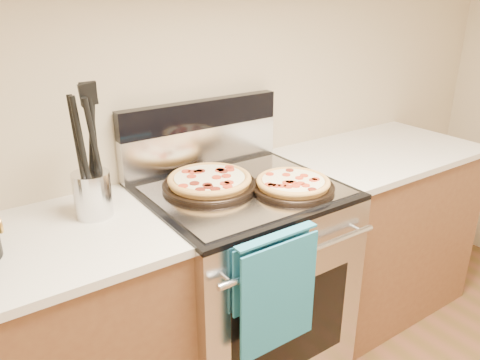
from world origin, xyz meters
TOP-DOWN VIEW (x-y plane):
  - wall_back at (0.00, 2.00)m, footprint 4.00×0.00m
  - range_body at (0.00, 1.65)m, footprint 0.76×0.68m
  - oven_window at (0.00, 1.31)m, footprint 0.56×0.01m
  - cooktop at (0.00, 1.65)m, footprint 0.76×0.68m
  - backsplash_lower at (0.00, 1.96)m, footprint 0.76×0.06m
  - backsplash_upper at (0.00, 1.96)m, footprint 0.76×0.06m
  - oven_handle at (0.00, 1.27)m, footprint 0.70×0.03m
  - dish_towel at (-0.12, 1.27)m, footprint 0.32×0.05m
  - foil_sheet at (0.00, 1.62)m, footprint 0.70×0.55m
  - countertop_left at (-0.88, 1.68)m, footprint 1.02×0.64m
  - cabinet_right at (0.88, 1.68)m, footprint 1.00×0.62m
  - countertop_right at (0.88, 1.68)m, footprint 1.02×0.64m
  - pepperoni_pizza_back at (-0.11, 1.72)m, footprint 0.38×0.38m
  - pepperoni_pizza_front at (0.16, 1.52)m, footprint 0.35×0.35m
  - utensil_crock at (-0.56, 1.77)m, footprint 0.15×0.15m

SIDE VIEW (x-z plane):
  - cabinet_right at x=0.88m, z-range 0.00..0.88m
  - range_body at x=0.00m, z-range 0.00..0.90m
  - oven_window at x=0.00m, z-range 0.25..0.65m
  - dish_towel at x=-0.12m, z-range 0.49..0.91m
  - oven_handle at x=0.00m, z-range 0.79..0.81m
  - countertop_left at x=-0.88m, z-range 0.88..0.91m
  - countertop_right at x=0.88m, z-range 0.88..0.91m
  - cooktop at x=0.00m, z-range 0.90..0.92m
  - foil_sheet at x=0.00m, z-range 0.92..0.93m
  - pepperoni_pizza_front at x=0.16m, z-range 0.93..0.97m
  - pepperoni_pizza_back at x=-0.11m, z-range 0.93..0.98m
  - utensil_crock at x=-0.56m, z-range 0.91..1.07m
  - backsplash_lower at x=0.00m, z-range 0.92..1.10m
  - backsplash_upper at x=0.00m, z-range 1.10..1.22m
  - wall_back at x=0.00m, z-range -0.65..3.35m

